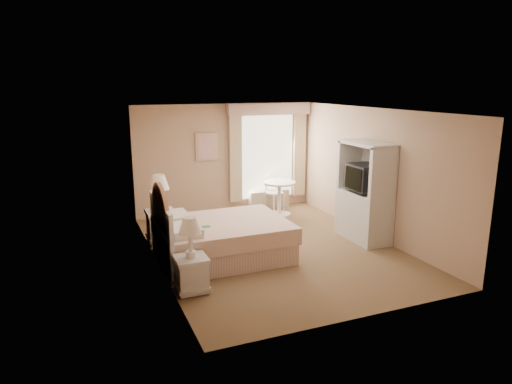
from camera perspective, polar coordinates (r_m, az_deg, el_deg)
name	(u,v)px	position (r m, az deg, el deg)	size (l,w,h in m)	color
room	(275,182)	(8.08, 2.33, 1.31)	(4.21, 5.51, 2.51)	brown
window	(269,153)	(10.87, 1.59, 4.94)	(2.05, 0.22, 2.51)	white
framed_art	(207,147)	(10.39, -6.17, 5.64)	(0.52, 0.04, 0.62)	tan
bed	(217,238)	(7.87, -4.95, -5.79)	(2.17, 1.71, 1.51)	tan
nightstand_near	(191,265)	(6.68, -8.11, -8.97)	(0.46, 0.46, 1.10)	silver
nightstand_far	(161,217)	(8.80, -11.84, -3.11)	(0.53, 0.53, 1.28)	silver
round_table	(279,193)	(10.38, 2.92, -0.11)	(0.74, 0.74, 0.78)	white
cafe_chair	(273,190)	(10.82, 2.17, 0.28)	(0.50, 0.50, 0.84)	white
armoire	(365,200)	(8.94, 13.42, -0.94)	(0.57, 1.14, 1.89)	silver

